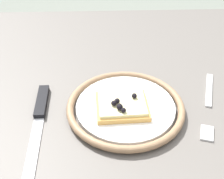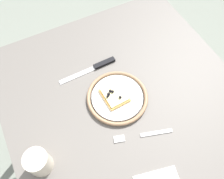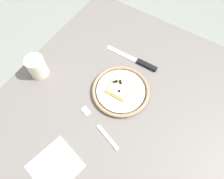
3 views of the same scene
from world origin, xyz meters
The scene contains 8 objects.
ground_plane centered at (0.00, 0.00, 0.00)m, with size 6.00×6.00×0.00m, color slate.
dining_table centered at (0.00, 0.00, 0.66)m, with size 0.93×0.87×0.77m.
plate centered at (0.03, 0.03, 0.78)m, with size 0.22×0.22×0.02m.
pizza_slice_near centered at (0.03, 0.03, 0.79)m, with size 0.10×0.09×0.03m.
knife centered at (0.19, 0.03, 0.78)m, with size 0.02×0.24×0.01m.
fork centered at (-0.14, 0.02, 0.77)m, with size 0.08×0.20×0.00m.
cup centered at (-0.08, 0.35, 0.82)m, with size 0.07×0.07×0.09m, color beige.
napkin centered at (-0.33, 0.06, 0.77)m, with size 0.15×0.14×0.00m, color white.
Camera 3 is at (-0.31, -0.15, 1.49)m, focal length 33.48 mm.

